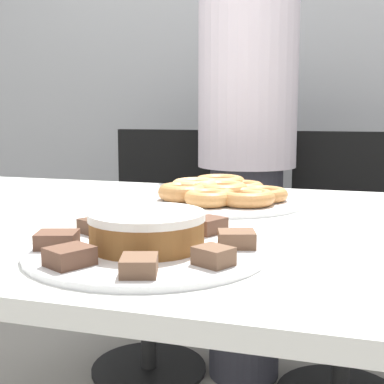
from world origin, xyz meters
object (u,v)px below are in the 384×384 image
plate_cake (147,250)px  plate_donuts (221,201)px  person_standing (247,149)px  office_chair_right (345,271)px  office_chair_left (153,255)px  frosted_cake (147,229)px

plate_cake → plate_donuts: bearing=90.1°
person_standing → office_chair_right: 0.54m
person_standing → office_chair_right: (0.35, -0.02, -0.41)m
office_chair_left → office_chair_right: bearing=-0.1°
person_standing → plate_donuts: size_ratio=4.14×
plate_donuts → plate_cake: bearing=-89.9°
office_chair_left → plate_donuts: 0.86m
person_standing → office_chair_left: bearing=-177.1°
office_chair_right → frosted_cake: 1.23m
frosted_cake → office_chair_right: bearing=76.1°
office_chair_right → plate_donuts: bearing=-115.2°
office_chair_right → plate_cake: bearing=-106.2°
plate_cake → person_standing: bearing=93.6°
office_chair_left → plate_donuts: size_ratio=2.34×
office_chair_right → frosted_cake: office_chair_right is taller
person_standing → plate_cake: size_ratio=4.43×
plate_donuts → frosted_cake: (0.00, -0.47, 0.03)m
person_standing → office_chair_left: (-0.36, -0.02, -0.41)m
office_chair_right → frosted_cake: bearing=-106.2°
plate_donuts → office_chair_right: bearing=67.1°
office_chair_left → plate_cake: size_ratio=2.50×
person_standing → frosted_cake: size_ratio=9.23×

